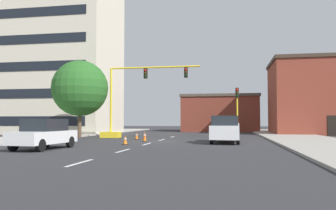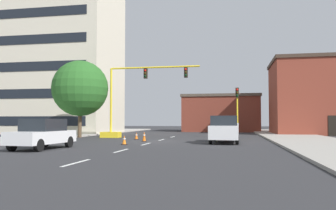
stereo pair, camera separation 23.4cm
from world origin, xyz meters
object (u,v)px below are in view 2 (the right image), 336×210
at_px(traffic_cone_roadside_b, 136,136).
at_px(traffic_cone_roadside_c, 144,137).
at_px(traffic_signal_gantry, 123,114).
at_px(traffic_cone_roadside_a, 124,140).
at_px(traffic_light_pole_right, 237,101).
at_px(tree_left_near, 80,88).
at_px(pickup_truck_white, 225,130).
at_px(sedan_white_near_left, 43,134).

xyz_separation_m(traffic_cone_roadside_b, traffic_cone_roadside_c, (1.42, -2.77, 0.09)).
bearing_deg(traffic_signal_gantry, traffic_cone_roadside_a, -71.62).
relative_size(traffic_light_pole_right, traffic_cone_roadside_c, 6.14).
xyz_separation_m(tree_left_near, traffic_cone_roadside_c, (7.82, -5.09, -4.43)).
xyz_separation_m(pickup_truck_white, traffic_cone_roadside_c, (-6.31, 0.68, -0.59)).
bearing_deg(traffic_cone_roadside_a, sedan_white_near_left, -128.34).
height_order(traffic_cone_roadside_b, traffic_cone_roadside_c, traffic_cone_roadside_c).
bearing_deg(traffic_cone_roadside_a, pickup_truck_white, 25.68).
bearing_deg(traffic_cone_roadside_b, traffic_light_pole_right, 25.98).
distance_m(traffic_light_pole_right, traffic_cone_roadside_b, 10.29).
bearing_deg(traffic_signal_gantry, traffic_cone_roadside_b, -52.28).
bearing_deg(traffic_signal_gantry, traffic_cone_roadside_c, -57.33).
xyz_separation_m(traffic_light_pole_right, traffic_cone_roadside_c, (-7.36, -7.05, -3.14)).
distance_m(tree_left_near, traffic_cone_roadside_a, 12.50).
height_order(tree_left_near, sedan_white_near_left, tree_left_near).
relative_size(pickup_truck_white, traffic_cone_roadside_c, 6.96).
relative_size(traffic_signal_gantry, sedan_white_near_left, 2.09).
relative_size(tree_left_near, traffic_cone_roadside_b, 12.56).
relative_size(traffic_light_pole_right, sedan_white_near_left, 1.05).
relative_size(pickup_truck_white, sedan_white_near_left, 1.18).
height_order(traffic_signal_gantry, traffic_cone_roadside_a, traffic_signal_gantry).
bearing_deg(traffic_cone_roadside_c, traffic_light_pole_right, 43.77).
xyz_separation_m(pickup_truck_white, traffic_cone_roadside_a, (-6.71, -3.22, -0.67)).
distance_m(traffic_signal_gantry, tree_left_near, 5.01).
relative_size(traffic_cone_roadside_a, traffic_cone_roadside_b, 1.05).
bearing_deg(traffic_light_pole_right, sedan_white_near_left, -126.19).
relative_size(traffic_signal_gantry, tree_left_near, 1.27).
xyz_separation_m(traffic_light_pole_right, traffic_cone_roadside_b, (-8.78, -4.28, -3.23)).
bearing_deg(tree_left_near, traffic_cone_roadside_b, -19.94).
distance_m(pickup_truck_white, sedan_white_near_left, 12.73).
height_order(traffic_signal_gantry, traffic_cone_roadside_c, traffic_signal_gantry).
distance_m(tree_left_near, traffic_cone_roadside_c, 10.33).
distance_m(traffic_light_pole_right, traffic_cone_roadside_c, 10.67).
height_order(traffic_cone_roadside_a, traffic_cone_roadside_b, traffic_cone_roadside_a).
bearing_deg(traffic_cone_roadside_a, traffic_light_pole_right, 54.71).
distance_m(traffic_signal_gantry, traffic_cone_roadside_c, 6.78).
distance_m(traffic_signal_gantry, pickup_truck_white, 11.67).
distance_m(traffic_signal_gantry, traffic_cone_roadside_b, 3.95).
bearing_deg(traffic_cone_roadside_c, pickup_truck_white, -6.14).
height_order(traffic_signal_gantry, sedan_white_near_left, traffic_signal_gantry).
relative_size(sedan_white_near_left, traffic_cone_roadside_a, 7.29).
distance_m(traffic_signal_gantry, traffic_light_pole_right, 11.06).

